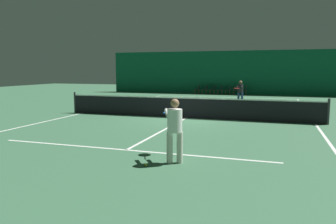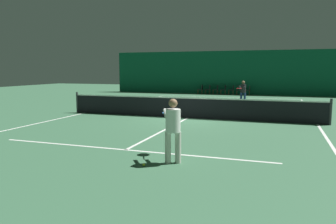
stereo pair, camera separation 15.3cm
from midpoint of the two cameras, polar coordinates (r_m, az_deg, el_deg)
name	(u,v)px [view 2 (the right image)]	position (r m, az deg, el deg)	size (l,w,h in m)	color
ground_plane	(188,118)	(15.15, 3.73, -1.05)	(60.00, 60.00, 0.00)	#386647
backdrop_curtain	(234,73)	(30.23, 11.61, 6.73)	(23.00, 0.12, 3.90)	#0F5138
court_line_baseline_far	(228,97)	(26.74, 10.49, 2.51)	(11.00, 0.10, 0.00)	white
court_line_service_far	(214,104)	(21.34, 8.28, 1.35)	(8.25, 0.10, 0.00)	white
court_line_service_near	(126,150)	(9.24, -6.88, -6.56)	(8.25, 0.10, 0.00)	white
court_line_sideline_left	(85,113)	(17.41, -14.00, -0.15)	(0.10, 23.80, 0.00)	white
court_line_sideline_right	(318,124)	(14.71, 24.88, -1.98)	(0.10, 23.80, 0.00)	white
court_line_centre	(188,118)	(15.15, 3.73, -1.04)	(0.10, 12.80, 0.00)	white
tennis_net	(188,107)	(15.08, 3.75, 0.87)	(12.00, 0.10, 1.07)	black
player_near	(173,126)	(7.77, 1.40, -2.39)	(0.87, 1.32, 1.55)	beige
player_far	(243,91)	(21.70, 13.11, 3.66)	(0.55, 1.32, 1.51)	navy
courtside_chair_0	(201,89)	(30.26, 5.89, 4.07)	(0.44, 0.44, 0.84)	brown
courtside_chair_1	(208,89)	(30.10, 7.21, 4.03)	(0.44, 0.44, 0.84)	brown
courtside_chair_2	(216,89)	(29.97, 8.53, 3.99)	(0.44, 0.44, 0.84)	brown
courtside_chair_3	(224,89)	(29.85, 9.87, 3.95)	(0.44, 0.44, 0.84)	brown
courtside_chair_4	(232,89)	(29.74, 11.22, 3.91)	(0.44, 0.44, 0.84)	brown
courtside_chair_5	(240,89)	(29.65, 12.57, 3.86)	(0.44, 0.44, 0.84)	brown
courtside_chair_6	(248,90)	(29.58, 13.94, 3.82)	(0.44, 0.44, 0.84)	brown
tennis_ball	(144,165)	(7.71, -3.66, -9.12)	(0.07, 0.07, 0.07)	#D1DB33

